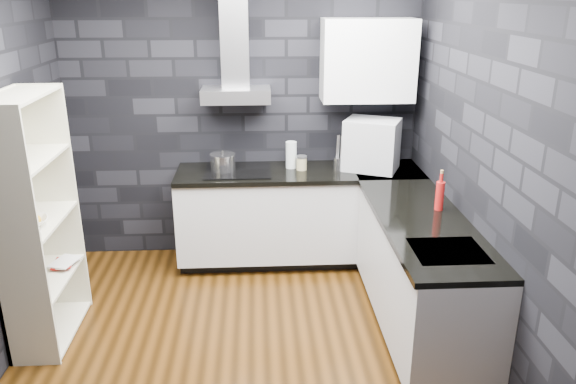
{
  "coord_description": "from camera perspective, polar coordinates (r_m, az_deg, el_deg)",
  "views": [
    {
      "loc": [
        0.13,
        -3.49,
        2.42
      ],
      "look_at": [
        0.35,
        0.45,
        1.0
      ],
      "focal_mm": 35.0,
      "sensor_mm": 36.0,
      "label": 1
    }
  ],
  "objects": [
    {
      "name": "ground",
      "position": [
        4.25,
        -4.52,
        -14.99
      ],
      "size": [
        3.2,
        3.2,
        0.0
      ],
      "primitive_type": "plane",
      "color": "#44260B"
    },
    {
      "name": "wall_back",
      "position": [
        5.23,
        -4.61,
        7.91
      ],
      "size": [
        3.2,
        0.05,
        2.7
      ],
      "primitive_type": "cube",
      "color": "black",
      "rests_on": "ground"
    },
    {
      "name": "wall_front",
      "position": [
        2.16,
        -6.27,
        -10.12
      ],
      "size": [
        3.2,
        0.05,
        2.7
      ],
      "primitive_type": "cube",
      "color": "black",
      "rests_on": "ground"
    },
    {
      "name": "wall_right",
      "position": [
        3.95,
        19.23,
        2.93
      ],
      "size": [
        0.05,
        3.2,
        2.7
      ],
      "primitive_type": "cube",
      "color": "black",
      "rests_on": "ground"
    },
    {
      "name": "toekick_back",
      "position": [
        5.4,
        1.06,
        -6.28
      ],
      "size": [
        2.18,
        0.5,
        0.1
      ],
      "primitive_type": "cube",
      "color": "black",
      "rests_on": "ground"
    },
    {
      "name": "toekick_right",
      "position": [
        4.47,
        13.37,
        -12.83
      ],
      "size": [
        0.5,
        1.78,
        0.1
      ],
      "primitive_type": "cube",
      "color": "black",
      "rests_on": "ground"
    },
    {
      "name": "counter_back_cab",
      "position": [
        5.18,
        1.12,
        -2.2
      ],
      "size": [
        2.2,
        0.6,
        0.76
      ],
      "primitive_type": "cube",
      "color": "silver",
      "rests_on": "ground"
    },
    {
      "name": "counter_right_cab",
      "position": [
        4.25,
        13.31,
        -7.97
      ],
      "size": [
        0.6,
        1.8,
        0.76
      ],
      "primitive_type": "cube",
      "color": "silver",
      "rests_on": "ground"
    },
    {
      "name": "counter_back_top",
      "position": [
        5.04,
        1.16,
        1.98
      ],
      "size": [
        2.2,
        0.62,
        0.04
      ],
      "primitive_type": "cube",
      "color": "black",
      "rests_on": "counter_back_cab"
    },
    {
      "name": "counter_right_top",
      "position": [
        4.08,
        13.61,
        -3.0
      ],
      "size": [
        0.62,
        1.8,
        0.04
      ],
      "primitive_type": "cube",
      "color": "black",
      "rests_on": "counter_right_cab"
    },
    {
      "name": "counter_corner_top",
      "position": [
        5.17,
        10.04,
        2.14
      ],
      "size": [
        0.62,
        0.62,
        0.04
      ],
      "primitive_type": "cube",
      "color": "black",
      "rests_on": "counter_right_cab"
    },
    {
      "name": "hood_body",
      "position": [
        5.0,
        -5.3,
        9.8
      ],
      "size": [
        0.6,
        0.34,
        0.12
      ],
      "primitive_type": "cube",
      "color": "silver",
      "rests_on": "wall_back"
    },
    {
      "name": "hood_chimney",
      "position": [
        5.01,
        -5.46,
        15.69
      ],
      "size": [
        0.24,
        0.2,
        0.9
      ],
      "primitive_type": "cube",
      "color": "silver",
      "rests_on": "hood_body"
    },
    {
      "name": "upper_cabinet",
      "position": [
        5.04,
        8.11,
        13.11
      ],
      "size": [
        0.8,
        0.35,
        0.7
      ],
      "primitive_type": "cube",
      "color": "white",
      "rests_on": "wall_back"
    },
    {
      "name": "cooktop",
      "position": [
        5.03,
        -5.11,
        2.18
      ],
      "size": [
        0.58,
        0.5,
        0.01
      ],
      "primitive_type": "cube",
      "color": "black",
      "rests_on": "counter_back_top"
    },
    {
      "name": "sink_rim",
      "position": [
        3.64,
        15.96,
        -5.81
      ],
      "size": [
        0.44,
        0.4,
        0.01
      ],
      "primitive_type": "cube",
      "color": "silver",
      "rests_on": "counter_right_top"
    },
    {
      "name": "pot",
      "position": [
        5.03,
        -6.63,
        2.98
      ],
      "size": [
        0.26,
        0.26,
        0.13
      ],
      "primitive_type": "cylinder",
      "rotation": [
        0.0,
        0.0,
        -0.22
      ],
      "color": "silver",
      "rests_on": "cooktop"
    },
    {
      "name": "glass_vase",
      "position": [
        5.08,
        0.33,
        3.8
      ],
      "size": [
        0.1,
        0.1,
        0.24
      ],
      "primitive_type": "cylinder",
      "rotation": [
        0.0,
        0.0,
        -0.03
      ],
      "color": "silver",
      "rests_on": "counter_back_top"
    },
    {
      "name": "storage_jar",
      "position": [
        5.04,
        1.39,
        2.89
      ],
      "size": [
        0.11,
        0.11,
        0.11
      ],
      "primitive_type": "cylinder",
      "rotation": [
        0.0,
        0.0,
        0.25
      ],
      "color": "tan",
      "rests_on": "counter_back_top"
    },
    {
      "name": "utensil_crock",
      "position": [
        5.05,
        5.14,
        2.87
      ],
      "size": [
        0.12,
        0.12,
        0.11
      ],
      "primitive_type": "cylinder",
      "rotation": [
        0.0,
        0.0,
        0.41
      ],
      "color": "silver",
      "rests_on": "counter_back_top"
    },
    {
      "name": "appliance_garage",
      "position": [
        5.07,
        8.5,
        4.76
      ],
      "size": [
        0.56,
        0.51,
        0.46
      ],
      "primitive_type": "cube",
      "rotation": [
        0.0,
        0.0,
        -0.42
      ],
      "color": "#B7B9C0",
      "rests_on": "counter_back_top"
    },
    {
      "name": "red_bottle",
      "position": [
        4.24,
        15.15,
        -0.39
      ],
      "size": [
        0.06,
        0.06,
        0.21
      ],
      "primitive_type": "cylinder",
      "rotation": [
        0.0,
        0.0,
        0.01
      ],
      "color": "#B11716",
      "rests_on": "counter_right_top"
    },
    {
      "name": "bookshelf",
      "position": [
        4.29,
        -24.15,
        -2.79
      ],
      "size": [
        0.57,
        0.87,
        1.8
      ],
      "primitive_type": "cube",
      "rotation": [
        0.0,
        0.0,
        0.31
      ],
      "color": "beige",
      "rests_on": "ground"
    },
    {
      "name": "fruit_bowl",
      "position": [
        4.2,
        -24.61,
        -2.76
      ],
      "size": [
        0.27,
        0.27,
        0.05
      ],
      "primitive_type": "imported",
      "rotation": [
        0.0,
        0.0,
        0.32
      ],
      "color": "white",
      "rests_on": "bookshelf"
    },
    {
      "name": "book_red",
      "position": [
        4.57,
        -22.89,
        -5.75
      ],
      "size": [
        0.15,
        0.03,
        0.2
      ],
      "primitive_type": "imported",
      "rotation": [
        0.0,
        0.0,
        0.08
      ],
      "color": "maroon",
      "rests_on": "bookshelf"
    },
    {
      "name": "book_second",
      "position": [
        4.59,
        -22.72,
        -5.31
      ],
      "size": [
        0.16,
        0.07,
        0.22
      ],
      "primitive_type": "imported",
      "rotation": [
        0.0,
        0.0,
        -0.31
      ],
      "color": "#B2B2B2",
      "rests_on": "bookshelf"
    }
  ]
}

